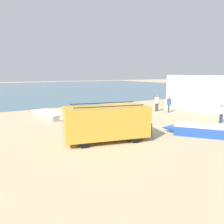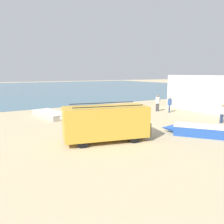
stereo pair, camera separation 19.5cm
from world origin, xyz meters
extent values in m
plane|color=tan|center=(0.00, 0.00, 0.00)|extent=(200.00, 200.00, 0.00)
cube|color=#477084|center=(0.00, 52.00, 0.00)|extent=(120.00, 80.00, 0.01)
cube|color=silver|center=(11.05, 1.00, 1.95)|extent=(0.50, 10.30, 3.90)
cube|color=gold|center=(-2.74, -2.51, 1.21)|extent=(5.36, 3.07, 1.86)
cube|color=black|center=(-0.24, -3.12, 0.70)|extent=(0.52, 1.75, 0.84)
cube|color=#1E232D|center=(-0.32, -3.10, 1.76)|extent=(0.46, 1.66, 0.60)
cylinder|color=black|center=(-1.02, -2.07, 0.39)|extent=(0.81, 0.40, 0.78)
cylinder|color=black|center=(-1.42, -3.69, 0.39)|extent=(0.81, 0.40, 0.78)
cylinder|color=black|center=(-4.06, -1.33, 0.39)|extent=(0.81, 0.40, 0.78)
cylinder|color=black|center=(-4.46, -2.95, 0.39)|extent=(0.81, 0.40, 0.78)
cylinder|color=black|center=(-2.56, -1.78, 2.26)|extent=(4.03, 1.03, 0.05)
cylinder|color=black|center=(-2.92, -3.24, 2.26)|extent=(4.03, 1.03, 0.05)
cube|color=#234CA3|center=(3.55, -4.89, 0.31)|extent=(3.76, 4.12, 0.63)
cone|color=#234CA3|center=(2.00, -2.97, 0.31)|extent=(1.02, 1.07, 0.59)
cube|color=silver|center=(3.55, -4.89, 0.56)|extent=(1.23, 1.05, 0.05)
cube|color=silver|center=(3.55, -4.89, 0.65)|extent=(3.79, 4.16, 0.04)
cube|color=#1E757F|center=(2.49, 5.66, 0.29)|extent=(3.76, 3.50, 0.57)
cone|color=#1E757F|center=(4.26, 7.20, 0.29)|extent=(0.99, 0.96, 0.54)
cube|color=#B22D23|center=(2.49, 5.66, 0.51)|extent=(0.94, 1.04, 0.05)
cube|color=#B22D23|center=(2.49, 5.66, 0.59)|extent=(3.80, 3.54, 0.04)
cube|color=#ADA89E|center=(-3.71, 6.65, 0.24)|extent=(2.52, 4.79, 0.48)
cone|color=#ADA89E|center=(-3.18, 3.92, 0.24)|extent=(0.64, 1.07, 0.46)
cube|color=silver|center=(-3.71, 6.65, 0.42)|extent=(1.56, 0.49, 0.05)
cube|color=silver|center=(-3.71, 6.65, 0.50)|extent=(2.55, 4.83, 0.04)
cylinder|color=#38383D|center=(7.35, 3.91, 0.43)|extent=(0.16, 0.16, 0.87)
cylinder|color=#38383D|center=(7.22, 4.04, 0.43)|extent=(0.16, 0.16, 0.87)
cylinder|color=silver|center=(7.28, 3.97, 1.21)|extent=(0.47, 0.47, 0.69)
sphere|color=#8C664C|center=(7.28, 3.97, 1.67)|extent=(0.23, 0.23, 0.23)
cylinder|color=navy|center=(7.89, -3.08, 0.39)|extent=(0.14, 0.14, 0.77)
cylinder|color=navy|center=(8.04, -3.14, 0.39)|extent=(0.14, 0.14, 0.77)
cylinder|color=silver|center=(7.96, -3.11, 1.07)|extent=(0.42, 0.42, 0.61)
sphere|color=tan|center=(7.96, -3.11, 1.48)|extent=(0.21, 0.21, 0.21)
cylinder|color=navy|center=(1.45, 0.32, 0.39)|extent=(0.15, 0.15, 0.78)
cylinder|color=navy|center=(1.61, 0.32, 0.39)|extent=(0.15, 0.15, 0.78)
cylinder|color=#335189|center=(1.53, 0.32, 1.09)|extent=(0.42, 0.42, 0.62)
sphere|color=#8C664C|center=(1.53, 0.32, 1.51)|extent=(0.21, 0.21, 0.21)
cylinder|color=navy|center=(7.93, 2.83, 0.40)|extent=(0.15, 0.15, 0.80)
cylinder|color=navy|center=(7.82, 2.70, 0.40)|extent=(0.15, 0.15, 0.80)
cylinder|color=#335189|center=(7.87, 2.77, 1.11)|extent=(0.43, 0.43, 0.63)
sphere|color=tan|center=(7.87, 2.77, 1.53)|extent=(0.22, 0.22, 0.22)
camera|label=1|loc=(-9.12, -13.75, 4.11)|focal=35.00mm
camera|label=2|loc=(-8.95, -13.85, 4.11)|focal=35.00mm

